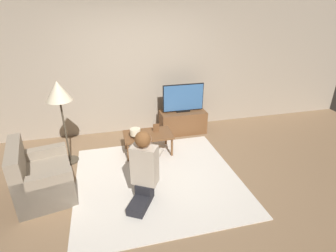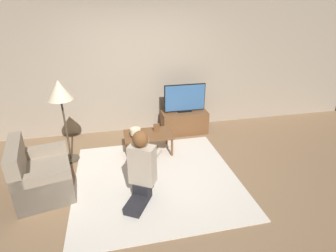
{
  "view_description": "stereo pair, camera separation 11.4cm",
  "coord_description": "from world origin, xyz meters",
  "views": [
    {
      "loc": [
        -0.66,
        -3.29,
        2.45
      ],
      "look_at": [
        0.31,
        0.57,
        0.62
      ],
      "focal_mm": 28.0,
      "sensor_mm": 36.0,
      "label": 1
    },
    {
      "loc": [
        -0.55,
        -3.31,
        2.45
      ],
      "look_at": [
        0.31,
        0.57,
        0.62
      ],
      "focal_mm": 28.0,
      "sensor_mm": 36.0,
      "label": 2
    }
  ],
  "objects": [
    {
      "name": "ground_plane",
      "position": [
        0.0,
        0.0,
        0.0
      ],
      "size": [
        10.0,
        10.0,
        0.0
      ],
      "primitive_type": "plane",
      "color": "#896B4C"
    },
    {
      "name": "wall_back",
      "position": [
        0.0,
        1.93,
        1.3
      ],
      "size": [
        10.0,
        0.06,
        2.6
      ],
      "color": "tan",
      "rests_on": "ground_plane"
    },
    {
      "name": "rug",
      "position": [
        0.0,
        0.0,
        0.01
      ],
      "size": [
        2.47,
        2.37,
        0.02
      ],
      "color": "silver",
      "rests_on": "ground_plane"
    },
    {
      "name": "tv_stand",
      "position": [
        0.87,
        1.52,
        0.23
      ],
      "size": [
        0.94,
        0.43,
        0.47
      ],
      "color": "brown",
      "rests_on": "ground_plane"
    },
    {
      "name": "tv",
      "position": [
        0.87,
        1.52,
        0.76
      ],
      "size": [
        0.85,
        0.08,
        0.58
      ],
      "color": "black",
      "rests_on": "tv_stand"
    },
    {
      "name": "coffee_table",
      "position": [
        0.01,
        0.84,
        0.34
      ],
      "size": [
        0.85,
        0.52,
        0.38
      ],
      "color": "brown",
      "rests_on": "ground_plane"
    },
    {
      "name": "floor_lamp",
      "position": [
        -1.36,
        0.88,
        1.19
      ],
      "size": [
        0.39,
        0.39,
        1.42
      ],
      "color": "#4C4233",
      "rests_on": "ground_plane"
    },
    {
      "name": "armchair",
      "position": [
        -1.63,
        0.04,
        0.28
      ],
      "size": [
        0.88,
        1.01,
        0.82
      ],
      "rotation": [
        0.0,
        0.0,
        1.78
      ],
      "color": "gray",
      "rests_on": "ground_plane"
    },
    {
      "name": "person_kneeling",
      "position": [
        -0.26,
        -0.39,
        0.53
      ],
      "size": [
        0.63,
        0.83,
        1.02
      ],
      "rotation": [
        0.0,
        0.0,
        2.61
      ],
      "color": "#232328",
      "rests_on": "rug"
    },
    {
      "name": "picture_frame",
      "position": [
        0.17,
        0.9,
        0.46
      ],
      "size": [
        0.11,
        0.01,
        0.15
      ],
      "color": "brown",
      "rests_on": "coffee_table"
    },
    {
      "name": "table_lamp",
      "position": [
        -0.23,
        0.74,
        0.49
      ],
      "size": [
        0.18,
        0.18,
        0.17
      ],
      "color": "#4C3823",
      "rests_on": "coffee_table"
    }
  ]
}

